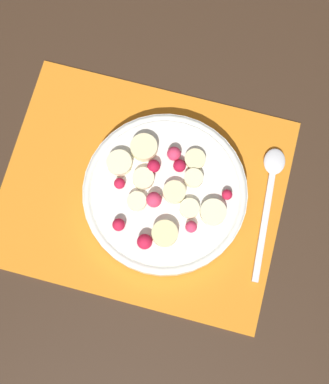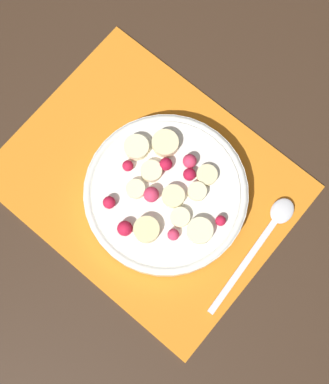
% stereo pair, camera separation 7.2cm
% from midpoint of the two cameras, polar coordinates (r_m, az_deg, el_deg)
% --- Properties ---
extents(ground_plane, '(3.00, 3.00, 0.00)m').
position_cam_midpoint_polar(ground_plane, '(0.77, 0.90, 0.42)').
color(ground_plane, '#382619').
extents(placemat, '(0.40, 0.32, 0.01)m').
position_cam_midpoint_polar(placemat, '(0.77, 0.90, 0.47)').
color(placemat, orange).
rests_on(placemat, ground_plane).
extents(fruit_bowl, '(0.23, 0.23, 0.05)m').
position_cam_midpoint_polar(fruit_bowl, '(0.74, 2.72, -0.88)').
color(fruit_bowl, silver).
rests_on(fruit_bowl, placemat).
extents(spoon, '(0.03, 0.20, 0.01)m').
position_cam_midpoint_polar(spoon, '(0.77, 13.59, -4.65)').
color(spoon, silver).
rests_on(spoon, placemat).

